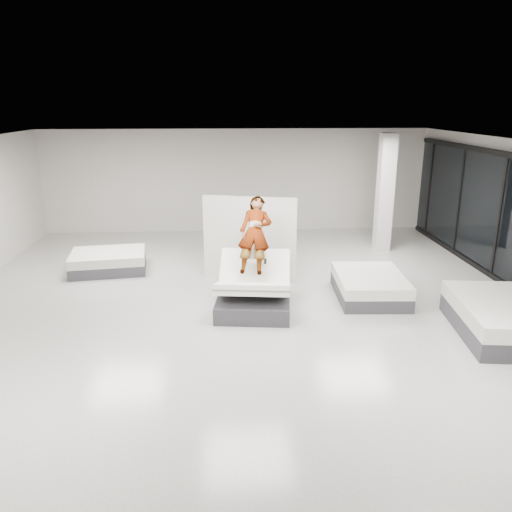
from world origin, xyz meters
name	(u,v)px	position (x,y,z in m)	size (l,w,h in m)	color
room	(246,239)	(0.00, 0.00, 1.60)	(14.00, 14.04, 3.20)	#BBB9B0
hero_bed	(254,290)	(0.18, 0.57, 0.37)	(1.64, 2.04, 1.16)	#3E3D43
person	(255,246)	(0.22, 0.88, 1.21)	(0.64, 0.42, 1.74)	slate
remote	(265,261)	(0.39, 0.51, 1.00)	(0.05, 0.14, 0.03)	black
divider_panel	(249,239)	(0.18, 2.26, 0.98)	(2.15, 0.10, 1.96)	silver
flat_bed_right_far	(370,286)	(2.66, 0.98, 0.25)	(1.47, 1.90, 0.50)	#3E3D43
flat_bed_right_near	(507,319)	(4.57, -0.94, 0.30)	(1.93, 2.40, 0.61)	#3E3D43
flat_bed_left_far	(108,261)	(-3.24, 3.11, 0.24)	(1.91, 1.53, 0.48)	#3E3D43
column	(385,193)	(4.00, 4.50, 1.60)	(0.40, 0.40, 3.20)	beige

